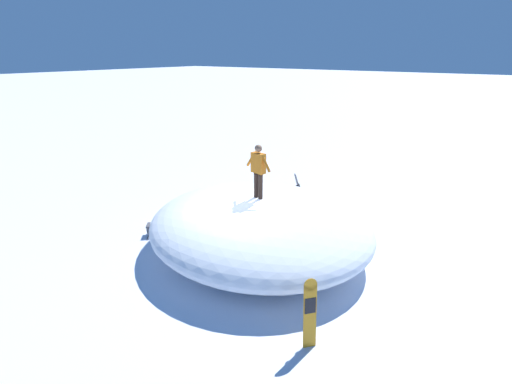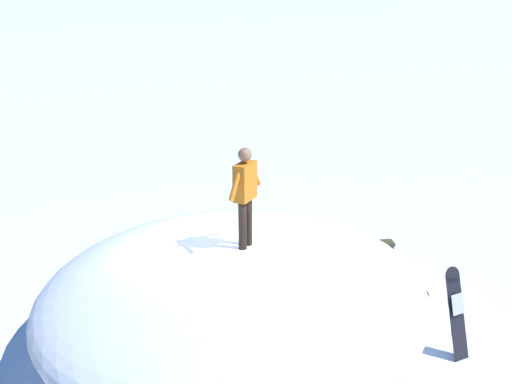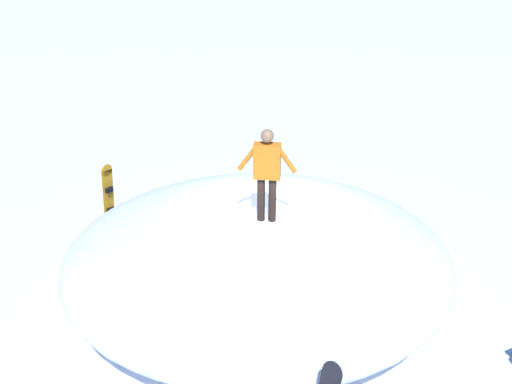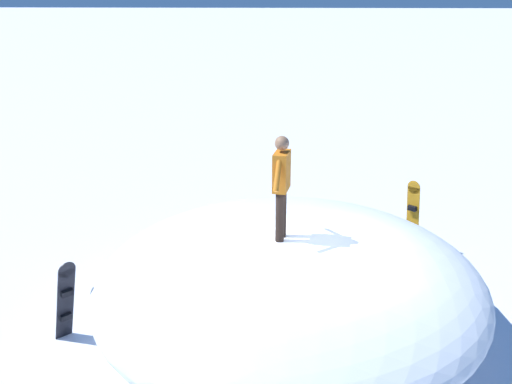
{
  "view_description": "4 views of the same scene",
  "coord_description": "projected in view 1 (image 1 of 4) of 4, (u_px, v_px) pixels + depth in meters",
  "views": [
    {
      "loc": [
        -8.04,
        -6.39,
        6.06
      ],
      "look_at": [
        0.64,
        -0.14,
        1.94
      ],
      "focal_mm": 25.61,
      "sensor_mm": 36.0,
      "label": 1
    },
    {
      "loc": [
        3.81,
        -10.27,
        6.34
      ],
      "look_at": [
        0.88,
        -0.17,
        2.72
      ],
      "focal_mm": 47.77,
      "sensor_mm": 36.0,
      "label": 2
    },
    {
      "loc": [
        9.23,
        -0.92,
        6.56
      ],
      "look_at": [
        1.03,
        -0.39,
        2.47
      ],
      "focal_mm": 38.27,
      "sensor_mm": 36.0,
      "label": 3
    },
    {
      "loc": [
        0.79,
        9.26,
        5.79
      ],
      "look_at": [
        1.11,
        -0.43,
        2.45
      ],
      "focal_mm": 43.87,
      "sensor_mm": 36.0,
      "label": 4
    }
  ],
  "objects": [
    {
      "name": "ground",
      "position": [
        241.0,
        253.0,
        11.75
      ],
      "size": [
        240.0,
        240.0,
        0.0
      ],
      "primitive_type": "plane",
      "color": "white"
    },
    {
      "name": "snow_mound",
      "position": [
        259.0,
        225.0,
        11.67
      ],
      "size": [
        6.78,
        7.43,
        1.74
      ],
      "primitive_type": "ellipsoid",
      "rotation": [
        0.0,
        0.0,
        1.55
      ],
      "color": "white",
      "rests_on": "ground"
    },
    {
      "name": "snowboarder_standing",
      "position": [
        258.0,
        168.0,
        11.2
      ],
      "size": [
        0.3,
        1.04,
        1.72
      ],
      "color": "black",
      "rests_on": "snow_mound"
    },
    {
      "name": "snowboard_primary_upright",
      "position": [
        299.0,
        191.0,
        14.8
      ],
      "size": [
        0.53,
        0.53,
        1.53
      ],
      "color": "black",
      "rests_on": "ground"
    },
    {
      "name": "snowboard_secondary_upright",
      "position": [
        310.0,
        312.0,
        7.79
      ],
      "size": [
        0.34,
        0.32,
        1.66
      ],
      "color": "orange",
      "rests_on": "ground"
    },
    {
      "name": "backpack_near",
      "position": [
        209.0,
        196.0,
        15.9
      ],
      "size": [
        0.43,
        0.58,
        0.37
      ],
      "color": "#383D23",
      "rests_on": "ground"
    },
    {
      "name": "backpack_far",
      "position": [
        151.0,
        229.0,
        12.86
      ],
      "size": [
        0.66,
        0.61,
        0.41
      ],
      "color": "#4C4C51",
      "rests_on": "ground"
    }
  ]
}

